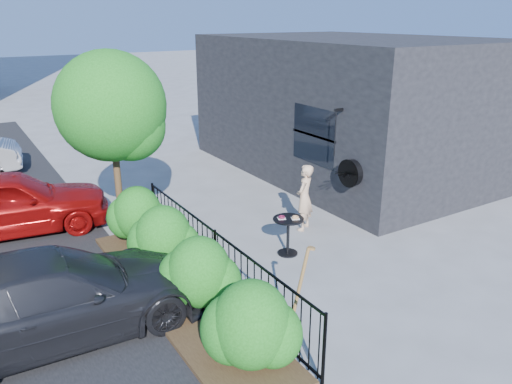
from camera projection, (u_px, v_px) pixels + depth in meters
ground at (285, 265)px, 9.69m from camera, size 120.00×120.00×0.00m
shop_building at (349, 105)px, 15.36m from camera, size 6.22×9.00×4.00m
fence at (216, 258)px, 8.76m from camera, size 0.05×6.05×1.10m
planting_bed at (180, 295)px, 8.59m from camera, size 1.30×6.00×0.08m
shrubs at (181, 257)px, 8.50m from camera, size 1.10×5.60×1.24m
patio_tree at (115, 113)px, 9.87m from camera, size 2.20×2.20×3.94m
cafe_table at (288, 229)px, 9.99m from camera, size 0.62×0.62×0.83m
woman at (304, 198)px, 11.11m from camera, size 0.66×0.61×1.51m
shovel at (296, 302)px, 7.20m from camera, size 0.51×0.20×1.53m
car_red at (8, 203)px, 10.91m from camera, size 4.40×2.26×1.43m
car_darkgrey at (52, 297)px, 7.35m from camera, size 4.63×1.96×1.33m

